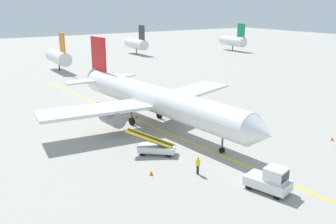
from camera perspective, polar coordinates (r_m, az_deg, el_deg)
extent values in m
plane|color=#9E9B93|center=(39.47, 7.33, -5.81)|extent=(300.00, 300.00, 0.00)
cube|color=yellow|center=(42.50, 1.80, -4.02)|extent=(8.74, 79.59, 0.01)
cylinder|color=white|center=(45.86, -2.03, 2.03)|extent=(6.45, 30.18, 3.30)
cone|color=white|center=(34.82, 14.21, -3.20)|extent=(3.47, 2.73, 3.23)
cone|color=white|center=(59.42, -11.61, 5.43)|extent=(3.41, 3.12, 3.14)
cube|color=white|center=(51.73, 3.63, 3.21)|extent=(13.72, 8.21, 0.36)
cylinder|color=gray|center=(50.18, 2.99, 1.63)|extent=(2.23, 3.38, 1.90)
cube|color=white|center=(43.36, -11.17, 0.32)|extent=(13.39, 5.72, 0.36)
cylinder|color=gray|center=(43.55, -8.58, -0.85)|extent=(2.23, 3.38, 1.90)
cube|color=red|center=(56.75, -10.69, 8.71)|extent=(0.70, 4.01, 5.20)
cube|color=white|center=(58.45, -7.72, 5.43)|extent=(5.58, 3.40, 0.24)
cube|color=white|center=(55.65, -13.01, 4.61)|extent=(5.27, 2.38, 0.24)
cylinder|color=#4C4C51|center=(38.26, 8.42, -4.08)|extent=(0.20, 0.20, 3.12)
cylinder|color=black|center=(38.72, 8.34, -5.85)|extent=(0.41, 0.59, 0.56)
cylinder|color=#4C4C51|center=(49.18, -1.36, 0.75)|extent=(0.20, 0.20, 3.12)
cylinder|color=black|center=(49.48, -1.35, -0.46)|extent=(0.45, 0.99, 0.96)
cylinder|color=#4C4C51|center=(46.74, -5.64, -0.17)|extent=(0.20, 0.20, 3.12)
cylinder|color=black|center=(47.06, -5.60, -1.43)|extent=(0.45, 0.99, 0.96)
cube|color=black|center=(35.86, 11.72, -1.87)|extent=(2.89, 1.29, 0.60)
cube|color=silver|center=(31.92, 15.14, -10.49)|extent=(2.81, 3.98, 0.80)
cube|color=silver|center=(31.28, 16.31, -9.24)|extent=(1.91, 1.97, 1.10)
cube|color=black|center=(31.01, 17.62, -9.59)|extent=(1.39, 0.47, 0.77)
cylinder|color=black|center=(32.32, 17.77, -11.17)|extent=(0.38, 0.64, 0.60)
cylinder|color=black|center=(30.99, 16.52, -12.30)|extent=(0.38, 0.64, 0.60)
cylinder|color=black|center=(33.24, 13.76, -10.03)|extent=(0.38, 0.64, 0.60)
cylinder|color=black|center=(31.95, 12.38, -11.07)|extent=(0.38, 0.64, 0.60)
cube|color=silver|center=(46.18, 8.78, -1.67)|extent=(2.41, 2.72, 0.70)
cube|color=silver|center=(45.51, 8.90, -0.76)|extent=(1.46, 1.47, 1.10)
cube|color=black|center=(45.03, 8.99, -0.96)|extent=(0.86, 0.61, 0.77)
cylinder|color=black|center=(45.58, 9.59, -2.42)|extent=(0.51, 0.62, 0.60)
cylinder|color=black|center=(45.43, 8.21, -2.42)|extent=(0.51, 0.62, 0.60)
cylinder|color=black|center=(47.16, 9.29, -1.76)|extent=(0.51, 0.62, 0.60)
cylinder|color=black|center=(47.01, 7.95, -1.76)|extent=(0.51, 0.62, 0.60)
cube|color=silver|center=(37.86, -1.76, -5.69)|extent=(3.86, 3.61, 0.60)
cylinder|color=black|center=(37.62, -3.93, -6.36)|extent=(0.60, 0.56, 0.60)
cylinder|color=black|center=(38.78, -3.55, -5.64)|extent=(0.60, 0.56, 0.60)
cylinder|color=black|center=(37.21, 0.12, -6.59)|extent=(0.60, 0.56, 0.60)
cylinder|color=black|center=(38.37, 0.37, -5.85)|extent=(0.60, 0.56, 0.60)
cube|color=black|center=(37.61, -2.68, -4.29)|extent=(4.38, 3.93, 1.76)
cube|color=yellow|center=(37.15, -2.81, -4.36)|extent=(3.87, 3.32, 1.84)
cube|color=yellow|center=(37.98, -2.56, -3.88)|extent=(3.87, 3.32, 1.84)
cylinder|color=#26262D|center=(33.82, 4.61, -8.86)|extent=(0.24, 0.24, 0.85)
cube|color=yellow|center=(33.53, 4.64, -7.77)|extent=(0.36, 0.22, 0.56)
sphere|color=#9E7051|center=(33.37, 4.66, -7.16)|extent=(0.20, 0.20, 0.20)
sphere|color=yellow|center=(33.35, 4.66, -7.07)|extent=(0.24, 0.24, 0.24)
cone|color=orange|center=(33.62, -2.60, -9.38)|extent=(0.36, 0.36, 0.44)
cone|color=orange|center=(49.92, -4.82, -0.67)|extent=(0.36, 0.36, 0.44)
cone|color=orange|center=(45.57, 24.01, -3.78)|extent=(0.36, 0.36, 0.44)
cone|color=orange|center=(51.49, 2.16, -0.09)|extent=(0.36, 0.36, 0.44)
cone|color=orange|center=(46.54, 11.29, -2.22)|extent=(0.36, 0.36, 0.44)
cylinder|color=silver|center=(88.08, -16.54, 8.09)|extent=(3.00, 10.00, 3.00)
cylinder|color=#3F3F3F|center=(88.41, -16.42, 6.62)|extent=(0.30, 0.30, 1.60)
cube|color=orange|center=(84.34, -16.04, 10.19)|extent=(0.24, 3.20, 4.40)
cylinder|color=silver|center=(113.69, -4.93, 10.44)|extent=(3.00, 10.00, 3.00)
cylinder|color=#3F3F3F|center=(113.95, -4.90, 9.29)|extent=(0.30, 0.30, 1.60)
cube|color=#333338|center=(110.31, -4.10, 12.10)|extent=(0.24, 3.20, 4.40)
cylinder|color=silver|center=(123.66, 9.99, 10.73)|extent=(3.00, 10.00, 3.00)
cylinder|color=#3F3F3F|center=(123.90, 9.94, 9.68)|extent=(0.30, 0.30, 1.60)
cube|color=#198C4C|center=(120.83, 11.22, 12.21)|extent=(0.24, 3.20, 4.40)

